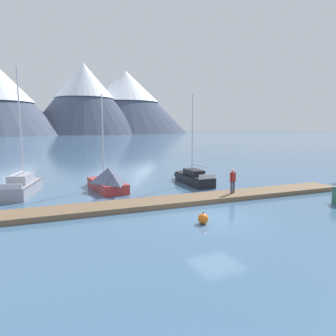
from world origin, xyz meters
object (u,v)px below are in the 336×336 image
Objects in this scene: sailboat_mid_dock_port at (192,177)px; sailboat_second_berth at (107,179)px; sailboat_nearest_berth at (23,186)px; person_on_dock at (233,179)px; mooring_buoy_channel_marker at (203,219)px.

sailboat_second_berth is at bearing 177.34° from sailboat_mid_dock_port.
sailboat_mid_dock_port is at bearing -7.03° from sailboat_nearest_berth.
mooring_buoy_channel_marker is at bearing -140.30° from person_on_dock.
person_on_dock is 2.75× the size of mooring_buoy_channel_marker.
sailboat_nearest_berth is at bearing 125.28° from mooring_buoy_channel_marker.
sailboat_mid_dock_port is at bearing 88.71° from person_on_dock.
sailboat_nearest_berth is 6.00m from sailboat_second_berth.
sailboat_second_berth is 4.34× the size of person_on_dock.
sailboat_second_berth is 10.57m from mooring_buoy_channel_marker.
sailboat_mid_dock_port is 4.47× the size of person_on_dock.
person_on_dock is at bearing -30.02° from sailboat_nearest_berth.
sailboat_nearest_berth is 1.23× the size of sailboat_second_berth.
sailboat_nearest_berth reaches higher than mooring_buoy_channel_marker.
person_on_dock reaches higher than mooring_buoy_channel_marker.
sailboat_nearest_berth reaches higher than sailboat_second_berth.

